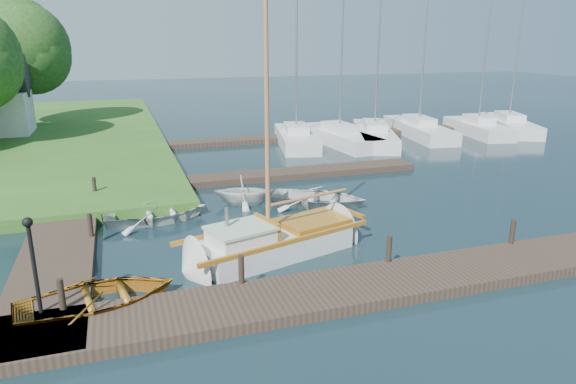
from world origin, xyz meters
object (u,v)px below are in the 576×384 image
object	(u,v)px
mooring_post_1	(241,269)
mooring_post_4	(90,225)
mooring_post_0	(61,294)
tree_7	(22,47)
lamp_post	(32,252)
marina_boat_2	(296,137)
dinghy	(98,294)
marina_boat_3	(339,136)
mooring_post_3	(512,232)
marina_boat_6	(478,127)
marina_boat_7	(509,124)
tender_c	(318,196)
tender_b	(244,189)
tender_a	(156,210)
marina_boat_4	(374,134)
marina_boat_5	(419,128)
mooring_post_5	(94,186)
mooring_post_2	(389,249)
sailboat	(278,243)

from	to	relation	value
mooring_post_1	mooring_post_4	size ratio (longest dim) A/B	1.00
mooring_post_0	tree_7	world-z (taller)	tree_7
lamp_post	marina_boat_2	distance (m)	23.24
dinghy	marina_boat_2	bearing A→B (deg)	-42.27
marina_boat_2	marina_boat_3	xyz separation A→B (m)	(2.86, -0.54, 0.01)
mooring_post_3	lamp_post	bearing A→B (deg)	180.00
marina_boat_6	marina_boat_7	distance (m)	3.23
tender_c	marina_boat_6	world-z (taller)	marina_boat_6
mooring_post_1	marina_boat_6	size ratio (longest dim) A/B	0.09
mooring_post_3	dinghy	world-z (taller)	mooring_post_3
mooring_post_1	tender_b	xyz separation A→B (m)	(1.98, 7.77, -0.03)
mooring_post_0	dinghy	xyz separation A→B (m)	(0.80, 0.30, -0.29)
tender_a	marina_boat_2	world-z (taller)	marina_boat_2
mooring_post_3	tender_a	size ratio (longest dim) A/B	0.20
mooring_post_0	mooring_post_4	size ratio (longest dim) A/B	1.00
mooring_post_4	tender_b	size ratio (longest dim) A/B	0.32
marina_boat_4	marina_boat_6	bearing A→B (deg)	-68.30
marina_boat_5	tender_a	bearing A→B (deg)	132.31
marina_boat_2	marina_boat_5	size ratio (longest dim) A/B	1.00
mooring_post_5	marina_boat_4	world-z (taller)	marina_boat_4
mooring_post_2	tree_7	size ratio (longest dim) A/B	0.09
tender_c	mooring_post_4	bearing A→B (deg)	134.66
tender_b	marina_boat_5	xyz separation A→B (m)	(15.87, 11.82, -0.10)
mooring_post_3	mooring_post_5	size ratio (longest dim) A/B	1.00
mooring_post_4	marina_boat_6	xyz separation A→B (m)	(26.22, 13.61, -0.14)
marina_boat_3	marina_boat_7	world-z (taller)	marina_boat_7
mooring_post_2	lamp_post	world-z (taller)	lamp_post
sailboat	tender_b	distance (m)	5.47
mooring_post_0	tree_7	xyz separation A→B (m)	(-4.50, 31.05, 5.50)
mooring_post_1	marina_boat_4	distance (m)	23.03
mooring_post_3	lamp_post	size ratio (longest dim) A/B	0.33
marina_boat_7	tree_7	xyz separation A→B (m)	(-34.42, 11.94, 5.63)
mooring_post_2	marina_boat_2	bearing A→B (deg)	78.86
tender_c	marina_boat_5	distance (m)	18.40
lamp_post	tender_b	distance (m)	10.51
marina_boat_2	tree_7	xyz separation A→B (m)	(-17.25, 12.00, 5.63)
marina_boat_5	marina_boat_6	distance (m)	4.49
mooring_post_2	tender_b	size ratio (longest dim) A/B	0.32
sailboat	lamp_post	bearing A→B (deg)	-177.74
tender_b	marina_boat_7	distance (m)	26.04
mooring_post_2	sailboat	size ratio (longest dim) A/B	0.08
mooring_post_3	sailboat	distance (m)	7.61
marina_boat_3	tree_7	distance (m)	24.36
tender_a	marina_boat_3	world-z (taller)	marina_boat_3
mooring_post_1	mooring_post_2	size ratio (longest dim) A/B	1.00
marina_boat_3	marina_boat_6	size ratio (longest dim) A/B	1.27
sailboat	tree_7	world-z (taller)	tree_7
mooring_post_3	mooring_post_4	xyz separation A→B (m)	(-13.00, 5.00, 0.00)
mooring_post_5	tree_7	xyz separation A→B (m)	(-5.00, 21.05, 5.50)
mooring_post_5	dinghy	xyz separation A→B (m)	(0.30, -9.70, -0.29)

